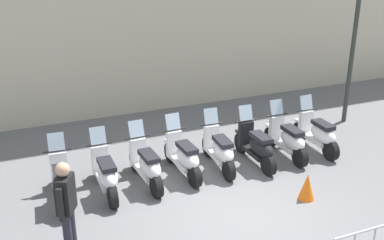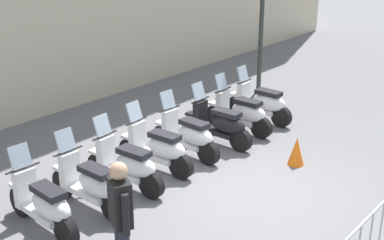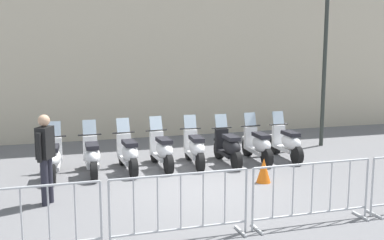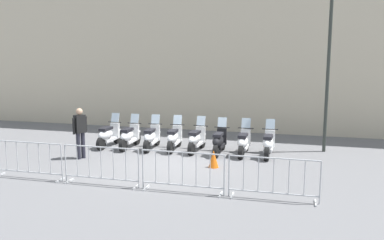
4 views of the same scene
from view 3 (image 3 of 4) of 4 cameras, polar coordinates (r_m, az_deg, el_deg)
ground_plane at (r=9.80m, az=1.13°, el=-8.51°), size 120.00×120.00×0.00m
motorcycle_0 at (r=10.85m, az=-17.12°, el=-4.71°), size 0.61×1.72×1.24m
motorcycle_1 at (r=10.86m, az=-12.55°, el=-4.51°), size 0.56×1.73×1.24m
motorcycle_2 at (r=11.01m, az=-8.07°, el=-4.21°), size 0.56×1.72×1.24m
motorcycle_3 at (r=11.24m, az=-3.79°, el=-3.87°), size 0.56×1.72×1.24m
motorcycle_4 at (r=11.45m, az=0.37°, el=-3.62°), size 0.61×1.72×1.24m
motorcycle_5 at (r=11.62m, az=4.64°, el=-3.46°), size 0.56×1.73×1.24m
motorcycle_6 at (r=12.01m, az=8.36°, el=-3.13°), size 0.56×1.73×1.24m
motorcycle_7 at (r=12.41m, az=11.93°, el=-2.84°), size 0.56×1.73×1.24m
barrier_segment_0 at (r=6.84m, az=-20.72°, el=-12.20°), size 2.21×0.57×1.07m
barrier_segment_1 at (r=7.05m, az=-1.43°, el=-10.99°), size 2.21×0.57×1.07m
barrier_segment_2 at (r=7.94m, az=14.92°, el=-8.99°), size 2.21×0.57×1.07m
street_lamp at (r=14.29m, az=16.60°, el=11.18°), size 0.36×0.36×5.99m
officer_near_row_end at (r=8.96m, az=-18.02°, el=-4.10°), size 0.37×0.48×1.73m
traffic_cone at (r=10.21m, az=9.05°, el=-6.31°), size 0.32×0.32×0.55m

